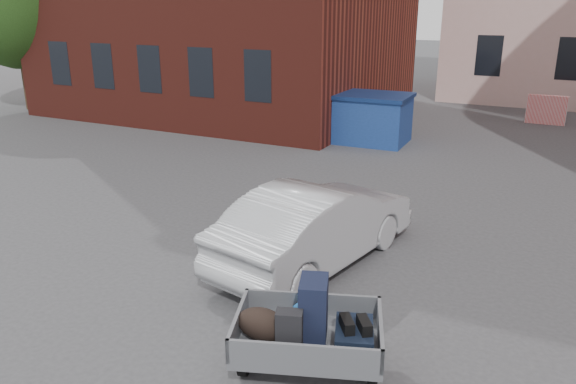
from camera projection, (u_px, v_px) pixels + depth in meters
The scene contains 5 objects.
ground at pixel (286, 300), 8.00m from camera, with size 120.00×120.00×0.00m, color #38383A.
far_building at pixel (157, 3), 33.88m from camera, with size 6.00×6.00×8.00m, color maroon.
trailer at pixel (307, 330), 6.15m from camera, with size 1.88×1.98×1.20m.
dumpster at pixel (352, 116), 17.10m from camera, with size 3.54×1.92×1.46m.
silver_car at pixel (316, 224), 8.96m from camera, with size 1.40×4.01×1.32m, color #AAADB2.
Camera 1 is at (3.23, -6.31, 4.01)m, focal length 35.00 mm.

